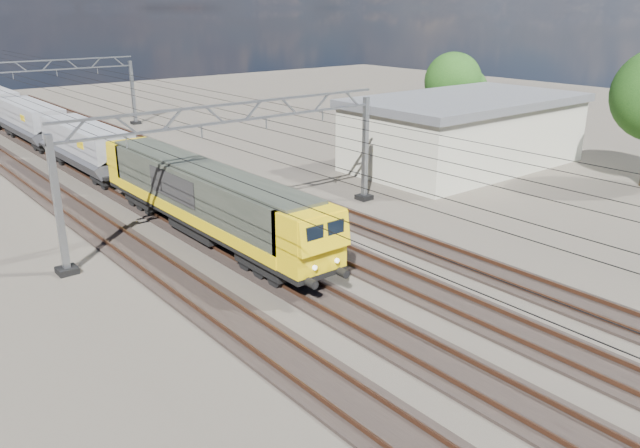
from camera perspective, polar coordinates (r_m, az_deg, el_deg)
ground at (r=32.11m, az=-3.55°, el=-2.45°), size 160.00×160.00×0.00m
track_outer_west at (r=29.30m, az=-13.16°, el=-4.99°), size 2.60×140.00×0.30m
track_loco at (r=31.05m, az=-6.55°, el=-3.17°), size 2.60×140.00×0.30m
track_inner_east at (r=33.20m, az=-0.75°, el=-1.54°), size 2.60×140.00×0.30m
track_outer_east at (r=35.67m, az=4.30°, el=-0.11°), size 2.60×140.00×0.30m
catenary_gantry_mid at (r=34.13m, az=-7.62°, el=5.60°), size 19.90×0.90×7.11m
catenary_gantry_far at (r=67.12m, az=-24.36°, el=10.73°), size 19.90×0.90×7.11m
overhead_wires at (r=37.18m, az=-11.05°, el=9.43°), size 12.03×140.00×0.53m
locomotive at (r=33.74m, az=-10.57°, el=2.51°), size 2.76×21.10×3.62m
hopper_wagon_lead at (r=49.65m, az=-20.59°, el=6.82°), size 3.38×13.00×3.25m
hopper_wagon_mid at (r=63.09m, az=-24.92°, el=8.66°), size 3.38×13.00×3.25m
industrial_shed at (r=50.45m, az=13.10°, el=8.29°), size 18.60×10.60×5.40m
tree_far at (r=61.35m, az=12.40°, el=12.44°), size 5.77×5.37×8.00m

